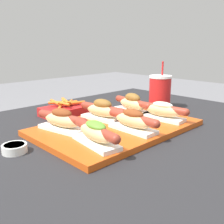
# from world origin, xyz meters

# --- Properties ---
(patio_table) EXTENTS (1.41, 1.04, 0.70)m
(patio_table) POSITION_xyz_m (0.00, 0.00, 0.35)
(patio_table) COLOR #232326
(patio_table) RESTS_ON ground_plane
(serving_tray) EXTENTS (0.53, 0.35, 0.02)m
(serving_tray) POSITION_xyz_m (0.03, 0.00, 0.71)
(serving_tray) COLOR #CC4C14
(serving_tray) RESTS_ON patio_table
(hot_dog_0) EXTENTS (0.08, 0.20, 0.06)m
(hot_dog_0) POSITION_xyz_m (-0.13, -0.09, 0.75)
(hot_dog_0) COLOR white
(hot_dog_0) RESTS_ON serving_tray
(hot_dog_1) EXTENTS (0.06, 0.20, 0.07)m
(hot_dog_1) POSITION_xyz_m (0.03, -0.08, 0.75)
(hot_dog_1) COLOR white
(hot_dog_1) RESTS_ON serving_tray
(hot_dog_2) EXTENTS (0.08, 0.20, 0.06)m
(hot_dog_2) POSITION_xyz_m (0.19, -0.07, 0.75)
(hot_dog_2) COLOR white
(hot_dog_2) RESTS_ON serving_tray
(hot_dog_3) EXTENTS (0.09, 0.20, 0.07)m
(hot_dog_3) POSITION_xyz_m (-0.13, 0.08, 0.75)
(hot_dog_3) COLOR white
(hot_dog_3) RESTS_ON serving_tray
(hot_dog_4) EXTENTS (0.08, 0.20, 0.08)m
(hot_dog_4) POSITION_xyz_m (0.04, 0.08, 0.75)
(hot_dog_4) COLOR white
(hot_dog_4) RESTS_ON serving_tray
(hot_dog_5) EXTENTS (0.08, 0.20, 0.08)m
(hot_dog_5) POSITION_xyz_m (0.19, 0.07, 0.75)
(hot_dog_5) COLOR white
(hot_dog_5) RESTS_ON serving_tray
(sauce_bowl) EXTENTS (0.07, 0.07, 0.02)m
(sauce_bowl) POSITION_xyz_m (-0.30, 0.06, 0.71)
(sauce_bowl) COLOR silver
(sauce_bowl) RESTS_ON patio_table
(drink_cup) EXTENTS (0.10, 0.10, 0.21)m
(drink_cup) POSITION_xyz_m (0.38, 0.08, 0.77)
(drink_cup) COLOR red
(drink_cup) RESTS_ON patio_table
(fries_basket) EXTENTS (0.19, 0.14, 0.06)m
(fries_basket) POSITION_xyz_m (0.02, 0.28, 0.72)
(fries_basket) COLOR red
(fries_basket) RESTS_ON patio_table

